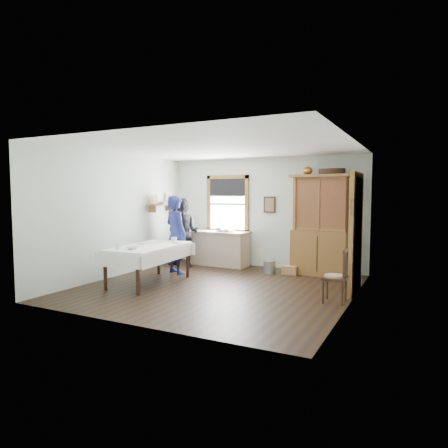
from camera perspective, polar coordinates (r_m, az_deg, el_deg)
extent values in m
cube|color=black|center=(7.86, -0.96, -9.01)|extent=(5.00, 5.00, 0.01)
cube|color=white|center=(7.70, -0.99, 10.86)|extent=(5.00, 5.00, 0.01)
cube|color=silver|center=(9.94, 5.77, 1.63)|extent=(5.00, 0.01, 2.70)
cube|color=silver|center=(5.58, -13.04, -0.64)|extent=(5.00, 0.01, 2.70)
cube|color=silver|center=(9.10, -15.04, 1.24)|extent=(0.01, 5.00, 2.70)
cube|color=silver|center=(6.87, 17.81, 0.19)|extent=(0.01, 5.00, 2.70)
cube|color=white|center=(10.32, 0.55, 2.86)|extent=(1.00, 0.02, 1.30)
cube|color=olive|center=(10.30, 0.49, 6.73)|extent=(1.18, 0.06, 0.09)
cube|color=olive|center=(10.34, 0.49, -0.99)|extent=(1.18, 0.06, 0.09)
cube|color=olive|center=(10.55, -2.17, 2.89)|extent=(0.09, 0.06, 1.48)
cube|color=olive|center=(10.07, 3.27, 2.82)|extent=(0.09, 0.06, 1.48)
cube|color=black|center=(10.28, 0.44, 5.23)|extent=(0.98, 0.03, 0.45)
cube|color=#473C33|center=(7.73, 18.53, -1.61)|extent=(0.03, 0.90, 2.10)
cube|color=olive|center=(7.24, 17.71, -1.99)|extent=(0.08, 0.12, 2.10)
cube|color=olive|center=(8.24, 18.84, -1.26)|extent=(0.08, 0.12, 2.10)
cube|color=olive|center=(7.71, 18.52, 6.64)|extent=(0.08, 1.14, 0.12)
cube|color=olive|center=(10.18, -8.87, 2.79)|extent=(0.24, 1.00, 0.04)
cube|color=olive|center=(9.86, -10.22, 2.14)|extent=(0.22, 0.03, 0.18)
cube|color=olive|center=(10.51, -7.59, 2.31)|extent=(0.22, 0.03, 0.18)
cube|color=tan|center=(9.94, -9.89, 3.49)|extent=(0.03, 0.22, 0.24)
cylinder|color=silver|center=(10.47, -7.76, 3.56)|extent=(0.12, 0.12, 0.22)
cube|color=#311B11|center=(9.84, 6.51, 2.76)|extent=(0.30, 0.04, 0.40)
torus|color=black|center=(7.15, 17.87, 3.32)|extent=(0.01, 0.27, 0.27)
cube|color=tan|center=(10.14, -0.65, -3.49)|extent=(1.55, 0.66, 0.87)
cube|color=olive|center=(9.16, 13.64, -0.14)|extent=(1.35, 0.69, 2.25)
cube|color=white|center=(8.28, -10.62, -5.70)|extent=(1.18, 2.01, 0.77)
cube|color=#311B11|center=(6.98, 15.57, -7.10)|extent=(0.43, 0.43, 0.91)
cube|color=gray|center=(9.23, 6.51, -6.11)|extent=(0.35, 0.35, 0.30)
cube|color=tan|center=(9.18, 9.45, -6.52)|extent=(0.34, 0.24, 0.20)
imported|color=navy|center=(9.17, -6.89, -1.91)|extent=(0.71, 0.60, 1.65)
imported|color=black|center=(9.96, -5.85, -1.59)|extent=(0.85, 0.70, 1.58)
imported|color=silver|center=(8.79, -7.16, -2.19)|extent=(0.16, 0.16, 0.10)
imported|color=silver|center=(7.82, -14.97, -3.15)|extent=(0.13, 0.13, 0.10)
imported|color=silver|center=(7.73, -12.96, -3.34)|extent=(0.28, 0.28, 0.06)
imported|color=#75634E|center=(9.95, 0.34, -1.05)|extent=(0.21, 0.25, 0.02)
imported|color=silver|center=(9.90, 0.20, -0.95)|extent=(0.26, 0.26, 0.06)
imported|color=silver|center=(10.22, -8.71, 3.06)|extent=(0.22, 0.22, 0.05)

